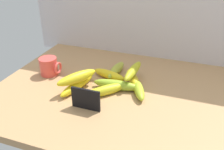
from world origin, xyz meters
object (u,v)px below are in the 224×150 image
(banana_3, at_px, (133,79))
(banana_6, at_px, (139,89))
(banana_2, at_px, (106,90))
(chalkboard_sign, at_px, (86,100))
(banana_1, at_px, (109,75))
(banana_0, at_px, (116,85))
(banana_4, at_px, (78,85))
(banana_7, at_px, (133,71))
(banana_8, at_px, (77,77))
(banana_5, at_px, (116,70))
(coffee_mug, at_px, (49,66))

(banana_3, bearing_deg, banana_6, -60.58)
(banana_2, xyz_separation_m, banana_3, (0.08, 0.13, 0.00))
(chalkboard_sign, relative_size, banana_6, 0.73)
(banana_1, height_order, banana_6, same)
(banana_0, height_order, banana_4, banana_0)
(banana_7, relative_size, banana_8, 1.00)
(banana_7, bearing_deg, banana_5, 149.51)
(banana_0, relative_size, banana_4, 0.96)
(banana_3, bearing_deg, banana_7, -158.42)
(coffee_mug, relative_size, banana_2, 0.50)
(chalkboard_sign, bearing_deg, coffee_mug, 145.67)
(coffee_mug, relative_size, banana_7, 0.53)
(banana_8, bearing_deg, banana_1, 56.69)
(banana_5, height_order, banana_7, banana_7)
(banana_0, xyz_separation_m, banana_8, (-0.15, -0.06, 0.04))
(banana_1, bearing_deg, coffee_mug, -168.60)
(banana_5, bearing_deg, banana_0, -70.96)
(banana_6, bearing_deg, banana_2, -157.59)
(banana_0, height_order, banana_7, banana_7)
(chalkboard_sign, distance_m, banana_1, 0.24)
(banana_1, distance_m, banana_7, 0.12)
(banana_1, xyz_separation_m, banana_7, (0.11, -0.00, 0.04))
(banana_4, height_order, banana_8, banana_8)
(banana_4, relative_size, banana_6, 1.35)
(banana_2, xyz_separation_m, banana_5, (-0.02, 0.18, 0.00))
(banana_0, bearing_deg, banana_5, 109.04)
(banana_6, bearing_deg, banana_8, -166.76)
(chalkboard_sign, height_order, banana_2, chalkboard_sign)
(banana_3, bearing_deg, banana_1, 178.94)
(banana_4, bearing_deg, banana_5, 58.34)
(chalkboard_sign, bearing_deg, banana_4, 129.16)
(coffee_mug, xyz_separation_m, banana_2, (0.30, -0.07, -0.02))
(banana_5, bearing_deg, banana_2, -84.89)
(banana_2, bearing_deg, banana_6, 22.41)
(chalkboard_sign, xyz_separation_m, banana_3, (0.11, 0.24, -0.02))
(banana_5, distance_m, banana_8, 0.22)
(banana_1, xyz_separation_m, banana_2, (0.03, -0.13, 0.00))
(banana_2, distance_m, banana_7, 0.15)
(banana_3, distance_m, banana_6, 0.09)
(coffee_mug, bearing_deg, banana_3, 7.83)
(banana_4, height_order, banana_7, banana_7)
(banana_6, bearing_deg, banana_5, 137.26)
(banana_5, xyz_separation_m, banana_7, (0.09, -0.05, 0.04))
(chalkboard_sign, distance_m, banana_5, 0.29)
(banana_6, bearing_deg, chalkboard_sign, -133.90)
(banana_6, distance_m, banana_8, 0.25)
(coffee_mug, distance_m, banana_6, 0.43)
(banana_0, relative_size, banana_5, 1.21)
(banana_4, distance_m, banana_8, 0.04)
(banana_3, xyz_separation_m, banana_4, (-0.21, -0.13, -0.00))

